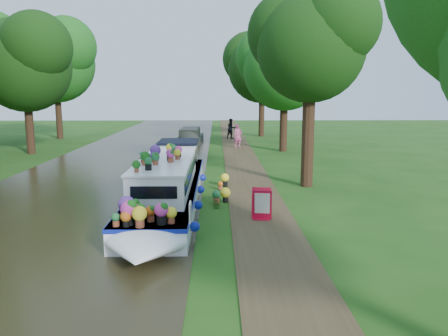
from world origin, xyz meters
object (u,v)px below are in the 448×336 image
Objects in this scene: second_boat at (190,137)px; sandwich_board at (262,205)px; pedestrian_dark at (231,129)px; pedestrian_pink at (238,136)px; plant_boat at (167,185)px.

second_boat is 22.66m from sandwich_board.
second_boat is 4.97m from pedestrian_dark.
pedestrian_pink is at bearing 97.00° from sandwich_board.
sandwich_board is 0.57× the size of pedestrian_dark.
pedestrian_dark is (-0.21, 25.73, 0.45)m from sandwich_board.
plant_boat is 24.20m from pedestrian_dark.
pedestrian_dark is at bearing 82.38° from plant_boat.
pedestrian_pink is 6.47m from pedestrian_dark.
plant_boat is 2.03× the size of second_boat.
pedestrian_pink is (3.51, 17.52, 0.10)m from plant_boat.
plant_boat is at bearing -121.87° from pedestrian_dark.
plant_boat is at bearing -118.09° from pedestrian_pink.
second_boat is at bearing 125.10° from pedestrian_pink.
plant_boat is 7.26× the size of pedestrian_dark.
second_boat is at bearing 106.97° from sandwich_board.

